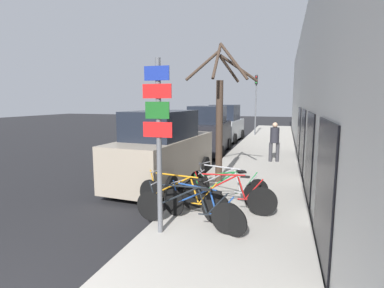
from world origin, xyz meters
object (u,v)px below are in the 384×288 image
Objects in this scene: parked_car_0 at (164,151)px; street_tree at (221,116)px; bicycle_4 at (226,191)px; bicycle_2 at (181,198)px; signpost at (159,136)px; parked_car_2 at (225,125)px; bicycle_0 at (187,209)px; traffic_light at (256,96)px; parked_car_1 at (208,132)px; bicycle_1 at (201,208)px; bicycle_3 at (227,195)px; bicycle_5 at (226,187)px; pedestrian_near at (275,139)px.

parked_car_0 is 1.15× the size of street_tree.
bicycle_4 is 3.16m from parked_car_0.
bicycle_2 reaches higher than bicycle_4.
signpost reaches higher than bicycle_4.
street_tree reaches higher than parked_car_2.
bicycle_0 is at bearing -79.63° from parked_car_2.
traffic_light reaches higher than bicycle_4.
parked_car_1 is at bearing 17.66° from bicycle_0.
traffic_light is at bearing 7.13° from bicycle_0.
bicycle_1 is 1.28m from bicycle_4.
traffic_light reaches higher than bicycle_3.
parked_car_2 is (-1.67, 13.64, 0.53)m from bicycle_2.
bicycle_4 is 2.82m from street_tree.
traffic_light is at bearing 64.61° from parked_car_2.
bicycle_2 is 1.24× the size of bicycle_4.
parked_car_2 reaches higher than bicycle_4.
bicycle_1 is 9.40m from parked_car_1.
bicycle_4 is 0.24m from bicycle_5.
bicycle_3 is 0.49× the size of traffic_light.
parked_car_2 reaches higher than parked_car_0.
parked_car_0 is 5.95m from parked_car_1.
street_tree reaches higher than parked_car_1.
bicycle_0 is at bearing -134.19° from bicycle_2.
parked_car_1 is 1.00× the size of traffic_light.
bicycle_0 is 0.98× the size of bicycle_2.
signpost reaches higher than bicycle_3.
pedestrian_near is (3.41, -6.84, 0.02)m from parked_car_2.
parked_car_0 is (-2.52, 2.28, 0.54)m from bicycle_3.
bicycle_3 is at bearing 1.40° from bicycle_1.
traffic_light reaches higher than parked_car_0.
street_tree is at bearing -124.29° from pedestrian_near.
bicycle_1 is at bearing -52.43° from parked_car_0.
bicycle_3 is 8.64m from parked_car_1.
parked_car_2 is at bearing 100.13° from street_tree.
signpost is 1.75m from bicycle_2.
signpost is at bearing -83.73° from parked_car_1.
traffic_light is (-0.32, 17.36, 2.50)m from bicycle_0.
bicycle_4 is 16.14m from traffic_light.
bicycle_1 is at bearing 158.97° from bicycle_3.
bicycle_5 is at bearing -111.90° from pedestrian_near.
bicycle_5 is at bearing -15.06° from bicycle_4.
parked_car_1 is at bearing -13.55° from bicycle_4.
parked_car_0 is 1.08× the size of traffic_light.
bicycle_2 is 0.52× the size of parked_car_1.
pedestrian_near is (0.80, 6.27, 0.57)m from bicycle_3.
traffic_light is at bearing 87.58° from pedestrian_near.
bicycle_4 is at bearing -14.14° from bicycle_0.
bicycle_4 is (0.95, 1.81, -1.50)m from signpost.
pedestrian_near is (0.96, 5.69, 0.55)m from bicycle_5.
street_tree is (1.81, 0.22, 1.15)m from parked_car_0.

